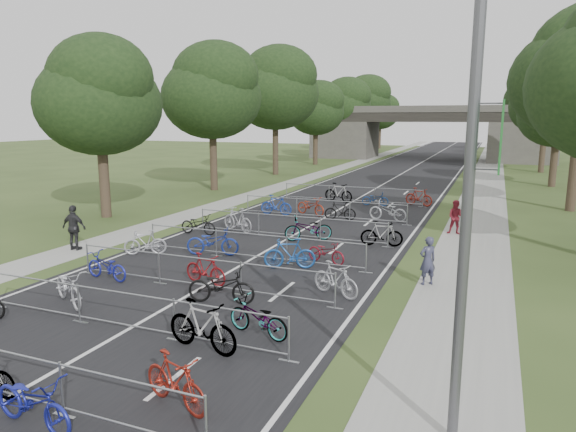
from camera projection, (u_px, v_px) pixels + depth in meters
name	position (u px, v px, depth m)	size (l,w,h in m)	color
ground	(5.00, 400.00, 10.14)	(200.00, 200.00, 0.00)	#32461E
road	(409.00, 169.00, 55.65)	(11.00, 140.00, 0.01)	black
sidewalk_right	(488.00, 172.00, 52.70)	(3.00, 140.00, 0.01)	gray
sidewalk_left	(343.00, 167.00, 58.42)	(2.00, 140.00, 0.01)	gray
lane_markings	(409.00, 169.00, 55.65)	(0.12, 140.00, 0.00)	silver
overpass_bridge	(428.00, 133.00, 68.64)	(31.00, 8.00, 7.05)	#45423E
lamppost	(470.00, 196.00, 8.08)	(0.61, 0.65, 8.21)	#4C4C51
tree_left_0	(99.00, 99.00, 27.62)	(6.72, 6.72, 10.25)	#33261C
tree_left_1	(212.00, 93.00, 38.39)	(7.56, 7.56, 11.53)	#33261C
tree_left_2	(276.00, 90.00, 49.16)	(8.40, 8.40, 12.81)	#33261C
tree_right_2	(560.00, 112.00, 40.53)	(6.16, 6.16, 9.39)	#33261C
tree_left_3	(316.00, 109.00, 60.39)	(6.72, 6.72, 10.25)	#33261C
tree_right_3	(548.00, 103.00, 51.27)	(7.17, 7.17, 10.93)	#33261C
tree_left_4	(345.00, 105.00, 71.16)	(7.56, 7.56, 11.53)	#33261C
tree_right_4	(540.00, 98.00, 62.01)	(8.18, 8.18, 12.47)	#33261C
tree_left_5	(365.00, 101.00, 81.93)	(8.40, 8.40, 12.81)	#33261C
tree_right_5	(533.00, 115.00, 73.30)	(6.16, 6.16, 9.39)	#33261C
tree_left_6	(381.00, 113.00, 93.16)	(6.72, 6.72, 10.25)	#33261C
tree_right_6	(529.00, 109.00, 84.04)	(7.17, 7.17, 10.93)	#33261C
barrier_row_0	(2.00, 374.00, 10.03)	(9.70, 0.08, 1.10)	gray
barrier_row_1	(125.00, 311.00, 13.31)	(9.70, 0.08, 1.10)	gray
barrier_row_2	(199.00, 273.00, 16.59)	(9.70, 0.08, 1.10)	gray
barrier_row_3	(251.00, 246.00, 20.05)	(9.70, 0.08, 1.10)	gray
barrier_row_4	(289.00, 227.00, 23.69)	(9.70, 0.08, 1.10)	gray
barrier_row_5	(323.00, 209.00, 28.24)	(9.70, 0.08, 1.10)	gray
barrier_row_6	(351.00, 194.00, 33.70)	(9.70, 0.08, 1.10)	gray
bike_2	(33.00, 402.00, 9.12)	(0.69, 1.98, 1.04)	navy
bike_3	(175.00, 382.00, 9.77)	(0.51, 1.81, 1.09)	maroon
bike_5	(69.00, 287.00, 15.22)	(0.73, 2.09, 1.10)	silver
bike_6	(202.00, 326.00, 12.17)	(0.58, 2.06, 1.24)	gray
bike_7	(258.00, 318.00, 13.01)	(0.65, 1.86, 0.98)	gray
bike_8	(106.00, 266.00, 17.57)	(0.64, 1.83, 0.96)	#1B2198
bike_9	(205.00, 269.00, 17.06)	(0.50, 1.76, 1.06)	maroon
bike_10	(221.00, 286.00, 15.32)	(0.72, 2.06, 1.08)	black
bike_11	(336.00, 280.00, 15.95)	(0.51, 1.80, 1.08)	#A1A3A9
bike_12	(145.00, 243.00, 20.79)	(0.48, 1.71, 1.03)	#A5A5AD
bike_13	(213.00, 242.00, 20.72)	(0.75, 2.15, 1.13)	navy
bike_14	(290.00, 254.00, 18.84)	(0.54, 1.92, 1.15)	#1B4C99
bike_15	(326.00, 252.00, 19.59)	(0.58, 1.68, 0.88)	maroon
bike_16	(198.00, 224.00, 24.47)	(0.65, 1.88, 0.99)	black
bike_17	(238.00, 220.00, 24.93)	(0.58, 2.04, 1.22)	#A2A2A9
bike_18	(308.00, 229.00, 23.14)	(0.75, 2.16, 1.14)	gray
bike_19	(382.00, 234.00, 22.20)	(0.51, 1.82, 1.09)	gray
bike_20	(276.00, 205.00, 29.37)	(0.54, 1.92, 1.15)	#1C3B9B
bike_21	(311.00, 206.00, 29.33)	(0.71, 2.04, 1.07)	maroon
bike_22	(340.00, 211.00, 27.90)	(0.49, 1.72, 1.03)	black
bike_23	(388.00, 211.00, 27.69)	(0.74, 2.14, 1.12)	#B5B7BD
bike_25	(338.00, 193.00, 33.89)	(0.59, 2.10, 1.26)	gray
bike_26	(375.00, 199.00, 32.51)	(0.59, 1.68, 0.88)	navy
bike_27	(419.00, 197.00, 32.49)	(0.54, 1.89, 1.14)	maroon
pedestrian_a	(428.00, 261.00, 17.01)	(0.60, 0.39, 1.64)	#2F3046
pedestrian_b	(456.00, 218.00, 24.44)	(0.80, 0.62, 1.64)	maroon
pedestrian_c	(74.00, 228.00, 21.48)	(1.12, 0.47, 1.91)	black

